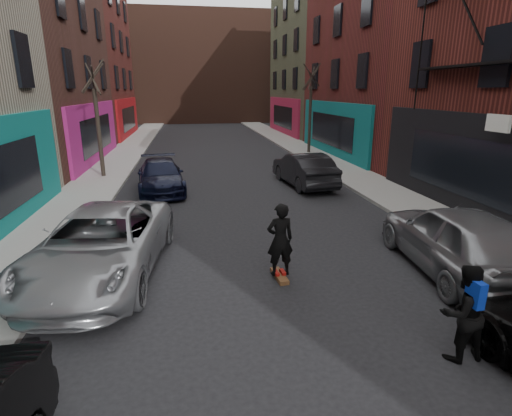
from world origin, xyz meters
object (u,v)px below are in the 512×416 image
object	(u,v)px
skateboarder	(280,240)
pedestrian	(463,312)
tree_right_far	(311,101)
parked_right_far	(458,239)
parked_left_end	(161,176)
parked_left_far	(101,244)
skateboard	(279,276)
tree_left_far	(96,109)
parked_right_end	(304,169)

from	to	relation	value
skateboarder	pedestrian	distance (m)	3.99
tree_right_far	parked_right_far	xyz separation A→B (m)	(-1.98, -18.62, -2.68)
tree_right_far	pedestrian	distance (m)	22.05
skateboarder	parked_left_end	bearing A→B (deg)	-75.62
parked_left_far	skateboard	xyz separation A→B (m)	(4.07, -0.84, -0.73)
tree_left_far	parked_left_far	bearing A→B (deg)	-79.30
tree_right_far	parked_right_end	bearing A→B (deg)	-108.16
parked_left_far	parked_left_end	world-z (taller)	parked_left_far
skateboarder	tree_right_far	bearing A→B (deg)	-113.93
tree_right_far	parked_left_far	size ratio (longest dim) A/B	1.20
parked_right_far	skateboarder	bearing A→B (deg)	-0.23
tree_right_far	skateboard	bearing A→B (deg)	-108.74
tree_right_far	skateboarder	distance (m)	19.41
parked_right_far	parked_left_far	bearing A→B (deg)	-3.34
pedestrian	parked_left_end	bearing A→B (deg)	-68.24
skateboard	tree_left_far	bearing A→B (deg)	111.78
pedestrian	tree_right_far	bearing A→B (deg)	-102.45
tree_right_far	parked_left_end	xyz separation A→B (m)	(-9.40, -9.16, -2.86)
tree_right_far	parked_right_far	world-z (taller)	tree_right_far
parked_left_far	skateboard	size ratio (longest dim) A/B	7.06
parked_left_end	skateboarder	world-z (taller)	skateboarder
parked_right_far	parked_right_end	size ratio (longest dim) A/B	1.10
parked_right_end	skateboarder	distance (m)	9.61
tree_right_far	parked_right_far	distance (m)	18.91
parked_left_end	skateboard	xyz separation A→B (m)	(3.22, -9.05, -0.62)
tree_left_far	skateboard	xyz separation A→B (m)	(6.22, -12.22, -3.33)
parked_right_far	parked_right_end	world-z (taller)	parked_right_far
parked_left_end	parked_right_far	size ratio (longest dim) A/B	0.92
skateboarder	skateboard	bearing A→B (deg)	-5.20
tree_right_far	parked_right_end	world-z (taller)	tree_right_far
parked_left_end	tree_right_far	bearing A→B (deg)	38.53
parked_right_end	tree_left_far	bearing A→B (deg)	-24.13
parked_left_far	parked_right_far	bearing A→B (deg)	-1.78
parked_right_far	skateboard	distance (m)	4.30
parked_right_far	skateboarder	size ratio (longest dim) A/B	2.92
tree_left_far	parked_right_far	xyz separation A→B (m)	(10.42, -12.62, -2.53)
parked_right_far	parked_right_end	xyz separation A→B (m)	(-1.02, 9.47, -0.10)
parked_left_end	skateboard	distance (m)	9.63
tree_right_far	skateboarder	xyz separation A→B (m)	(-6.18, -18.22, -2.57)
tree_left_far	skateboard	world-z (taller)	tree_left_far
tree_right_far	parked_right_far	size ratio (longest dim) A/B	1.36
parked_left_far	pedestrian	size ratio (longest dim) A/B	3.44
pedestrian	tree_left_far	bearing A→B (deg)	-63.48
skateboard	skateboarder	xyz separation A→B (m)	(0.00, 0.00, 0.91)
tree_right_far	parked_right_end	distance (m)	10.02
skateboarder	pedestrian	size ratio (longest dim) A/B	1.05
parked_left_end	skateboarder	xyz separation A→B (m)	(3.22, -9.05, 0.29)
parked_left_end	parked_right_far	world-z (taller)	parked_right_far
tree_left_far	tree_right_far	bearing A→B (deg)	25.82
parked_left_far	parked_right_end	world-z (taller)	parked_left_far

